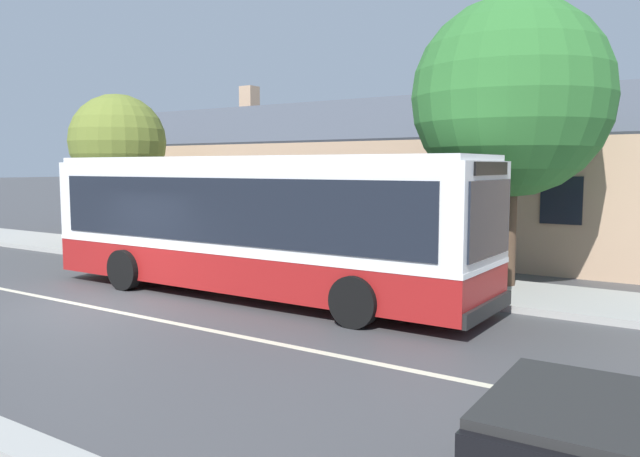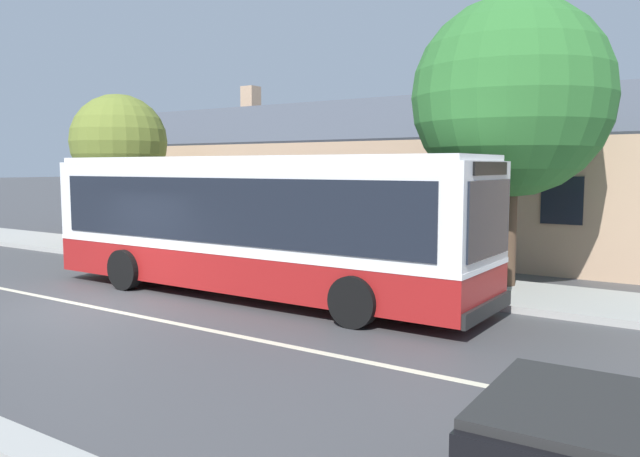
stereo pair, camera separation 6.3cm
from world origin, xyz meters
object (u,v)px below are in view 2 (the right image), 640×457
street_tree_primary (512,98)px  transit_bus (254,222)px  bench_by_building (162,243)px  street_tree_secondary (119,146)px

street_tree_primary → transit_bus: bearing=-141.2°
bench_by_building → street_tree_secondary: bearing=163.3°
transit_bus → bench_by_building: transit_bus is taller
transit_bus → street_tree_secondary: street_tree_secondary is taller
transit_bus → street_tree_primary: bearing=38.8°
transit_bus → street_tree_secondary: 10.14m
transit_bus → street_tree_primary: 6.77m
transit_bus → street_tree_secondary: (-9.28, 3.56, 2.01)m
transit_bus → street_tree_secondary: size_ratio=2.02×
bench_by_building → street_tree_primary: street_tree_primary is taller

